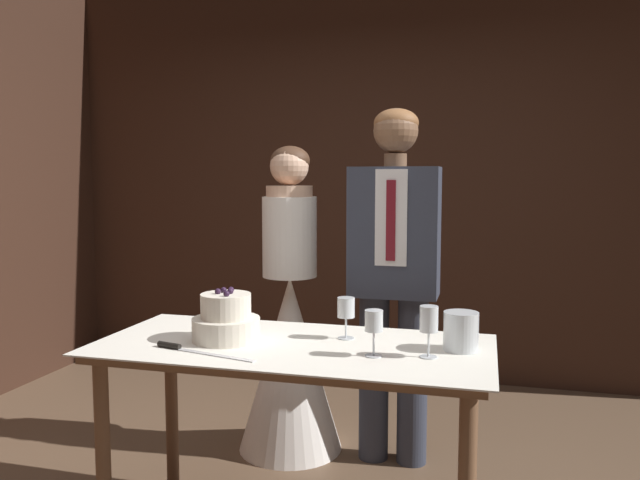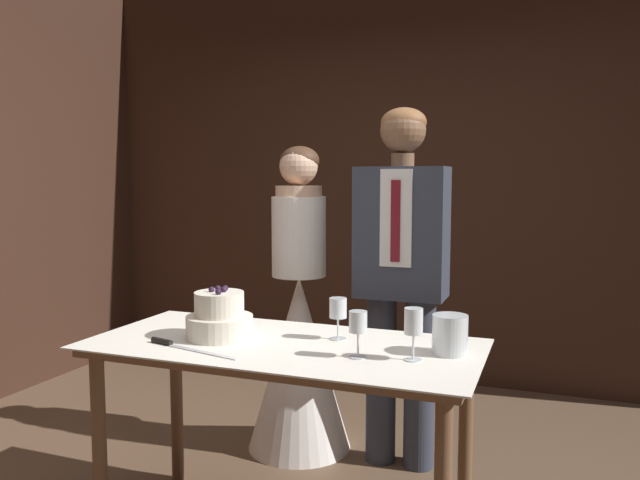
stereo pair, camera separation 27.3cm
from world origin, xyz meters
TOP-DOWN VIEW (x-y plane):
  - wall_back at (0.00, 2.24)m, footprint 4.90×0.12m
  - cake_table at (0.04, 0.02)m, footprint 1.51×0.71m
  - tiered_cake at (-0.23, 0.01)m, footprint 0.26×0.26m
  - cake_knife at (-0.31, -0.17)m, footprint 0.42×0.12m
  - wine_glass_near at (0.22, 0.16)m, footprint 0.07×0.07m
  - wine_glass_middle at (0.37, -0.06)m, footprint 0.06×0.06m
  - wine_glass_far at (0.55, -0.02)m, footprint 0.06×0.06m
  - hurricane_candle at (0.66, 0.10)m, footprint 0.13×0.13m
  - bride at (-0.23, 0.83)m, footprint 0.54×0.54m
  - groom at (0.31, 0.83)m, footprint 0.43×0.25m

SIDE VIEW (x-z plane):
  - bride at x=-0.23m, z-range -0.21..1.37m
  - cake_table at x=0.04m, z-range 0.30..1.09m
  - cake_knife at x=-0.31m, z-range 0.79..0.81m
  - hurricane_candle at x=0.66m, z-range 0.79..0.93m
  - tiered_cake at x=-0.23m, z-range 0.77..0.97m
  - wine_glass_near at x=0.22m, z-range 0.82..0.99m
  - wine_glass_middle at x=0.37m, z-range 0.82..0.99m
  - wine_glass_far at x=0.55m, z-range 0.83..1.01m
  - groom at x=0.31m, z-range 0.12..1.88m
  - wall_back at x=0.00m, z-range 0.00..2.94m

